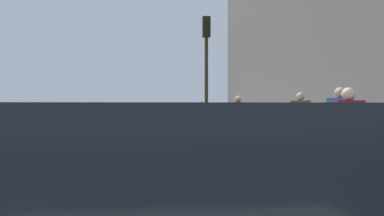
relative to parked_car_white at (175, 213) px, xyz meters
name	(u,v)px	position (x,y,z in m)	size (l,w,h in m)	color
ground_plane	(162,143)	(12.53, 0.02, -0.76)	(56.00, 56.00, 0.00)	#28282B
sidewalk	(242,140)	(12.53, -3.28, -0.68)	(28.00, 4.60, 0.15)	gray
lane_stripe_centre	(81,144)	(12.53, 3.22, -0.75)	(28.00, 0.14, 0.01)	gold
parked_car_white	(175,213)	(0.00, 0.00, 0.00)	(4.50, 1.93, 1.51)	black
parked_car_red	(164,136)	(6.66, -0.01, 0.00)	(4.22, 1.98, 1.51)	black
parked_car_black	(166,124)	(12.35, -0.13, 0.00)	(4.33, 1.93, 1.51)	black
parked_car_maroon	(162,119)	(18.53, -0.03, 0.00)	(4.28, 2.02, 1.51)	black
pedestrian_blue_coat	(340,125)	(5.21, -3.80, 0.33)	(0.56, 0.53, 1.76)	black
pedestrian_olive_coat	(300,121)	(7.48, -3.80, 0.31)	(0.54, 0.54, 1.73)	black
pedestrian_burgundy_coat	(348,134)	(3.36, -3.02, 0.28)	(0.54, 0.48, 1.66)	black
pedestrian_tan_coat	(201,113)	(21.78, -2.62, 0.29)	(0.53, 0.52, 1.68)	black
pedestrian_black_coat	(238,118)	(10.32, -2.65, 0.30)	(0.53, 0.54, 1.70)	black
traffic_light_pole	(206,59)	(10.24, -1.51, 2.38)	(0.35, 0.26, 4.43)	#2D2D19
rolling_suitcase	(338,153)	(5.61, -3.97, -0.33)	(0.34, 0.22, 0.90)	black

